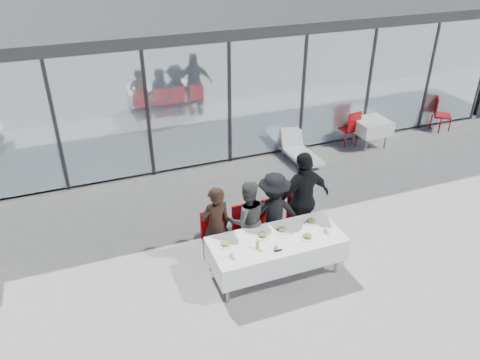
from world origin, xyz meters
name	(u,v)px	position (x,y,z in m)	size (l,w,h in m)	color
ground	(253,270)	(0.00, 0.00, 0.00)	(90.00, 90.00, 0.00)	#989590
pavilion	(213,37)	(2.00, 8.16, 2.15)	(14.80, 8.80, 3.44)	gray
dining_table	(276,249)	(0.33, -0.21, 0.54)	(2.26, 0.96, 0.75)	white
diner_a	(216,226)	(-0.51, 0.46, 0.77)	(0.57, 0.57, 1.55)	black
diner_chair_a	(215,235)	(-0.51, 0.54, 0.54)	(0.44, 0.44, 0.97)	#B50C0D
diner_b	(247,220)	(0.07, 0.46, 0.76)	(0.74, 0.74, 1.52)	#464646
diner_chair_b	(246,228)	(0.07, 0.54, 0.54)	(0.44, 0.44, 0.97)	#B50C0D
diner_c	(274,213)	(0.58, 0.46, 0.79)	(1.02, 1.02, 1.58)	black
diner_chair_c	(271,222)	(0.58, 0.54, 0.54)	(0.44, 0.44, 0.97)	#B50C0D
diner_d	(303,199)	(1.17, 0.46, 0.94)	(1.10, 1.10, 1.89)	black
diner_chair_d	(300,216)	(1.17, 0.54, 0.54)	(0.44, 0.44, 0.97)	#B50C0D
plate_a	(225,244)	(-0.53, -0.07, 0.78)	(0.25, 0.25, 0.07)	white
plate_b	(262,235)	(0.14, -0.07, 0.78)	(0.25, 0.25, 0.07)	white
plate_c	(282,229)	(0.52, -0.04, 0.78)	(0.25, 0.25, 0.07)	white
plate_d	(311,221)	(1.11, 0.00, 0.78)	(0.25, 0.25, 0.07)	white
plate_extra	(307,236)	(0.83, -0.37, 0.78)	(0.25, 0.25, 0.07)	white
juice_bottle	(258,245)	(-0.07, -0.34, 0.83)	(0.06, 0.06, 0.16)	#96C351
drinking_glasses	(279,244)	(0.28, -0.41, 0.80)	(1.79, 0.18, 0.10)	silver
folded_eyeglasses	(278,251)	(0.22, -0.52, 0.76)	(0.14, 0.03, 0.01)	black
spare_table_right	(371,126)	(4.87, 3.60, 0.55)	(0.86, 0.86, 0.74)	white
spare_chair_a	(439,112)	(7.31, 3.79, 0.54)	(0.62, 0.62, 0.97)	#B50C0D
spare_chair_b	(351,127)	(4.37, 3.80, 0.54)	(0.51, 0.51, 0.97)	#B50C0D
lounger	(298,150)	(2.71, 3.56, 0.26)	(0.66, 1.36, 0.72)	white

